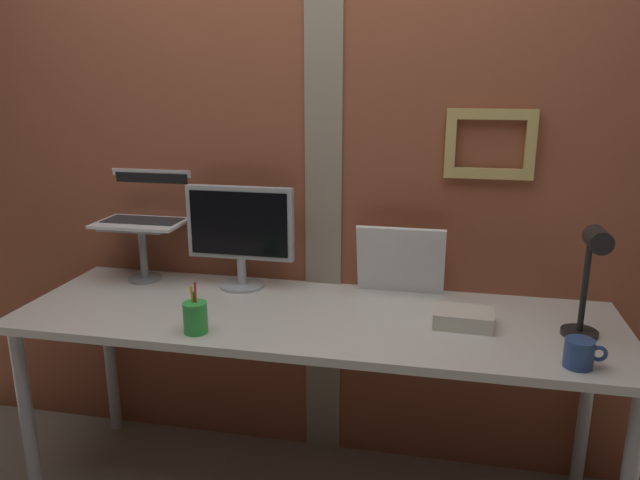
{
  "coord_description": "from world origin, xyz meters",
  "views": [
    {
      "loc": [
        0.55,
        -1.99,
        1.6
      ],
      "look_at": [
        0.11,
        0.09,
        1.03
      ],
      "focal_mm": 33.7,
      "sensor_mm": 36.0,
      "label": 1
    }
  ],
  "objects_px": {
    "coffee_mug": "(580,353)",
    "whiteboard_panel": "(400,261)",
    "monitor": "(240,229)",
    "pen_cup": "(195,317)",
    "laptop": "(147,208)",
    "desk_lamp": "(591,271)"
  },
  "relations": [
    {
      "from": "coffee_mug",
      "to": "pen_cup",
      "type": "bearing_deg",
      "value": 179.99
    },
    {
      "from": "whiteboard_panel",
      "to": "monitor",
      "type": "bearing_deg",
      "value": -176.07
    },
    {
      "from": "pen_cup",
      "to": "coffee_mug",
      "type": "distance_m",
      "value": 1.21
    },
    {
      "from": "laptop",
      "to": "whiteboard_panel",
      "type": "bearing_deg",
      "value": -1.05
    },
    {
      "from": "coffee_mug",
      "to": "monitor",
      "type": "bearing_deg",
      "value": 158.9
    },
    {
      "from": "pen_cup",
      "to": "monitor",
      "type": "bearing_deg",
      "value": 89.75
    },
    {
      "from": "pen_cup",
      "to": "coffee_mug",
      "type": "xyz_separation_m",
      "value": [
        1.21,
        -0.0,
        -0.01
      ]
    },
    {
      "from": "laptop",
      "to": "desk_lamp",
      "type": "xyz_separation_m",
      "value": [
        1.68,
        -0.34,
        -0.05
      ]
    },
    {
      "from": "laptop",
      "to": "coffee_mug",
      "type": "bearing_deg",
      "value": -17.89
    },
    {
      "from": "monitor",
      "to": "whiteboard_panel",
      "type": "xyz_separation_m",
      "value": [
        0.64,
        0.04,
        -0.11
      ]
    },
    {
      "from": "monitor",
      "to": "pen_cup",
      "type": "bearing_deg",
      "value": -90.25
    },
    {
      "from": "monitor",
      "to": "desk_lamp",
      "type": "distance_m",
      "value": 1.28
    },
    {
      "from": "laptop",
      "to": "whiteboard_panel",
      "type": "xyz_separation_m",
      "value": [
        1.07,
        -0.02,
        -0.16
      ]
    },
    {
      "from": "monitor",
      "to": "laptop",
      "type": "height_order",
      "value": "laptop"
    },
    {
      "from": "desk_lamp",
      "to": "whiteboard_panel",
      "type": "bearing_deg",
      "value": 152.68
    },
    {
      "from": "laptop",
      "to": "pen_cup",
      "type": "xyz_separation_m",
      "value": [
        0.43,
        -0.53,
        -0.24
      ]
    },
    {
      "from": "monitor",
      "to": "desk_lamp",
      "type": "bearing_deg",
      "value": -12.37
    },
    {
      "from": "monitor",
      "to": "pen_cup",
      "type": "relative_size",
      "value": 2.49
    },
    {
      "from": "coffee_mug",
      "to": "whiteboard_panel",
      "type": "bearing_deg",
      "value": 138.17
    },
    {
      "from": "pen_cup",
      "to": "coffee_mug",
      "type": "relative_size",
      "value": 1.43
    },
    {
      "from": "whiteboard_panel",
      "to": "pen_cup",
      "type": "height_order",
      "value": "whiteboard_panel"
    },
    {
      "from": "whiteboard_panel",
      "to": "desk_lamp",
      "type": "relative_size",
      "value": 0.88
    }
  ]
}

